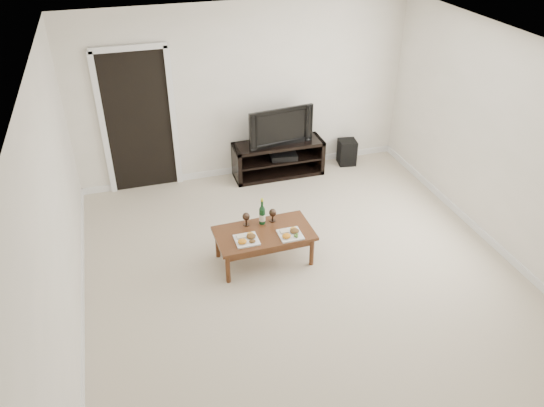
{
  "coord_description": "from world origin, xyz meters",
  "views": [
    {
      "loc": [
        -1.77,
        -4.48,
        4.03
      ],
      "look_at": [
        -0.22,
        0.62,
        0.7
      ],
      "focal_mm": 35.0,
      "sensor_mm": 36.0,
      "label": 1
    }
  ],
  "objects_px": {
    "media_console": "(278,159)",
    "subwoofer": "(347,152)",
    "television": "(278,125)",
    "coffee_table": "(264,246)"
  },
  "relations": [
    {
      "from": "television",
      "to": "media_console",
      "type": "bearing_deg",
      "value": 173.21
    },
    {
      "from": "television",
      "to": "subwoofer",
      "type": "distance_m",
      "value": 1.34
    },
    {
      "from": "media_console",
      "to": "subwoofer",
      "type": "height_order",
      "value": "media_console"
    },
    {
      "from": "subwoofer",
      "to": "coffee_table",
      "type": "bearing_deg",
      "value": -125.23
    },
    {
      "from": "subwoofer",
      "to": "television",
      "type": "bearing_deg",
      "value": -169.36
    },
    {
      "from": "coffee_table",
      "to": "media_console",
      "type": "bearing_deg",
      "value": 68.03
    },
    {
      "from": "media_console",
      "to": "subwoofer",
      "type": "relative_size",
      "value": 3.41
    },
    {
      "from": "media_console",
      "to": "subwoofer",
      "type": "distance_m",
      "value": 1.18
    },
    {
      "from": "television",
      "to": "coffee_table",
      "type": "distance_m",
      "value": 2.28
    },
    {
      "from": "coffee_table",
      "to": "television",
      "type": "bearing_deg",
      "value": 68.03
    }
  ]
}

